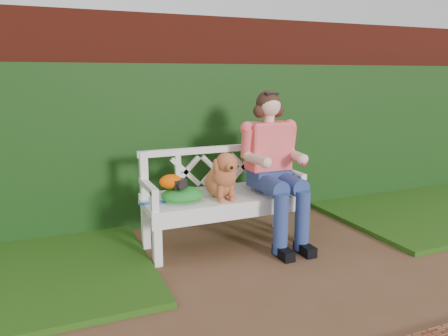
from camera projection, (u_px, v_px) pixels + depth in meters
name	position (u px, v px, depth m)	size (l,w,h in m)	color
ground	(303.00, 275.00, 3.54)	(60.00, 60.00, 0.00)	brown
brick_wall	(216.00, 118.00, 5.02)	(10.00, 0.30, 2.20)	#601B10
ivy_hedge	(223.00, 142.00, 4.88)	(10.00, 0.18, 1.70)	#163C0D
grass_right	(431.00, 207.00, 5.27)	(2.60, 2.00, 0.05)	#215211
garden_bench	(224.00, 221.00, 4.12)	(1.58, 0.60, 0.48)	white
seated_woman	(270.00, 167.00, 4.18)	(0.61, 0.81, 1.45)	#EE2A3E
dog	(221.00, 174.00, 3.97)	(0.30, 0.40, 0.45)	#A06A2A
tennis_racket	(178.00, 200.00, 3.91)	(0.54, 0.23, 0.03)	white
green_bag	(182.00, 195.00, 3.88)	(0.39, 0.30, 0.13)	#167011
camera_item	(178.00, 184.00, 3.83)	(0.12, 0.09, 0.08)	black
baseball_glove	(171.00, 182.00, 3.82)	(0.20, 0.15, 0.13)	#E75000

